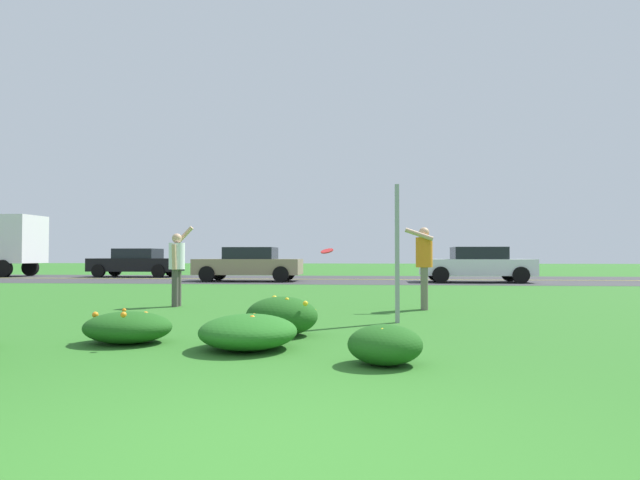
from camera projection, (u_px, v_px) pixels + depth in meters
name	position (u px, v px, depth m)	size (l,w,h in m)	color
ground_plane	(347.00, 299.00, 14.01)	(120.00, 120.00, 0.00)	#2D6B23
highway_strip	(358.00, 279.00, 25.03)	(120.00, 9.03, 0.01)	#38383A
highway_center_stripe	(358.00, 279.00, 25.03)	(120.00, 0.16, 0.00)	yellow
daylily_clump_front_right	(128.00, 327.00, 6.92)	(1.11, 0.97, 0.44)	#1E5619
daylily_clump_mid_right	(248.00, 332.00, 6.47)	(1.16, 1.25, 0.41)	#23661E
daylily_clump_front_center	(282.00, 316.00, 7.57)	(1.00, 0.89, 0.54)	#1E5619
daylily_clump_front_left	(385.00, 345.00, 5.55)	(0.76, 0.73, 0.41)	#1E5619
sign_post_near_path	(397.00, 253.00, 9.05)	(0.07, 0.10, 2.28)	#93969B
person_thrower_white_shirt	(177.00, 263.00, 11.88)	(0.47, 0.49, 1.75)	silver
person_catcher_orange_shirt	(424.00, 260.00, 11.19)	(0.58, 0.49, 1.68)	orange
frisbee_red	(327.00, 251.00, 11.52)	(0.29, 0.27, 0.16)	red
car_white_center_left	(477.00, 264.00, 22.56)	(4.50, 2.00, 1.45)	silver
car_tan_center_right	(249.00, 264.00, 23.46)	(4.50, 2.00, 1.45)	#937F60
car_black_rightmost	(136.00, 262.00, 28.15)	(4.50, 2.00, 1.45)	black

